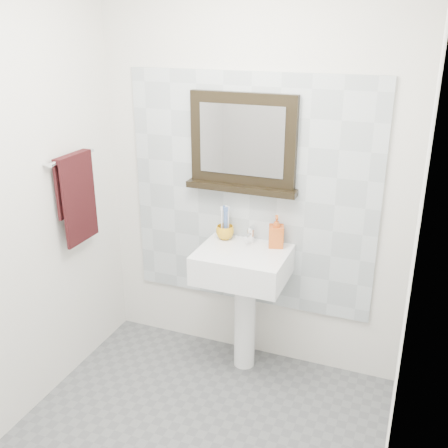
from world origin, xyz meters
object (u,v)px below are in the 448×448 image
Objects in this scene: pedestal_sink at (243,277)px; toothbrush_cup at (225,232)px; soap_dispenser at (276,231)px; framed_mirror at (243,145)px; hand_towel at (76,192)px.

pedestal_sink is 0.31m from toothbrush_cup.
framed_mirror reaches higher than soap_dispenser.
pedestal_sink is 8.41× the size of toothbrush_cup.
soap_dispenser is at bearing 38.30° from pedestal_sink.
toothbrush_cup is at bearing 163.42° from soap_dispenser.
hand_towel reaches higher than soap_dispenser.
hand_towel reaches higher than toothbrush_cup.
framed_mirror is at bearing 150.31° from soap_dispenser.
soap_dispenser is 1.24m from hand_towel.
toothbrush_cup is at bearing -148.26° from framed_mirror.
soap_dispenser reaches higher than toothbrush_cup.
soap_dispenser is 0.57m from framed_mirror.
toothbrush_cup is 0.34m from soap_dispenser.
toothbrush_cup is at bearing 143.16° from pedestal_sink.
toothbrush_cup is 0.95m from hand_towel.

